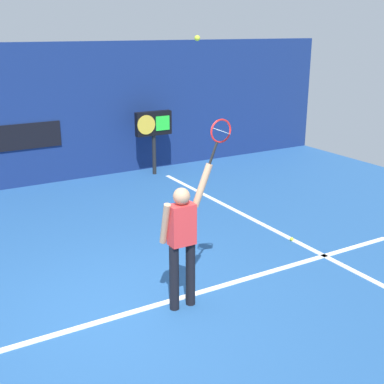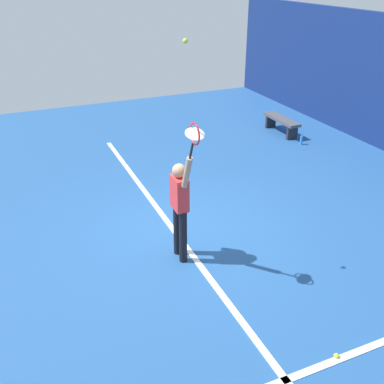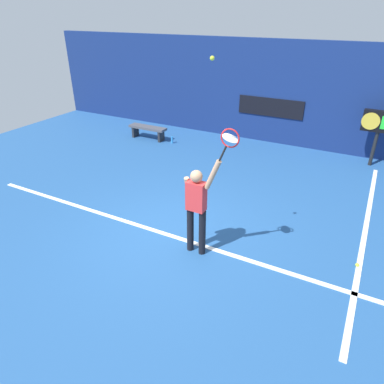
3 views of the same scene
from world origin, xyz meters
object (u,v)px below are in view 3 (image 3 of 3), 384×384
object	(u,v)px
tennis_ball	(212,58)
scoreboard_clock	(380,124)
spare_ball	(357,265)
water_bottle	(172,140)
tennis_racket	(229,140)
tennis_player	(197,205)
court_bench	(148,130)

from	to	relation	value
tennis_ball	scoreboard_clock	bearing A→B (deg)	68.63
spare_ball	tennis_ball	bearing A→B (deg)	-159.57
spare_ball	scoreboard_clock	bearing A→B (deg)	91.74
tennis_ball	scoreboard_clock	xyz separation A→B (m)	(2.39, 6.10, -2.25)
water_bottle	tennis_ball	bearing A→B (deg)	-52.81
tennis_racket	scoreboard_clock	world-z (taller)	tennis_racket
scoreboard_clock	spare_ball	world-z (taller)	scoreboard_clock
scoreboard_clock	spare_ball	distance (m)	5.30
tennis_player	scoreboard_clock	size ratio (longest dim) A/B	1.21
scoreboard_clock	water_bottle	size ratio (longest dim) A/B	6.76
tennis_player	tennis_ball	distance (m)	2.50
tennis_player	court_bench	world-z (taller)	tennis_player
scoreboard_clock	court_bench	xyz separation A→B (m)	(-7.15, -1.14, -0.92)
court_bench	water_bottle	bearing A→B (deg)	0.00
tennis_player	scoreboard_clock	bearing A→B (deg)	66.84
tennis_ball	court_bench	size ratio (longest dim) A/B	0.05
tennis_racket	spare_ball	size ratio (longest dim) A/B	9.17
water_bottle	spare_ball	world-z (taller)	water_bottle
tennis_player	tennis_racket	world-z (taller)	tennis_racket
tennis_player	tennis_racket	xyz separation A→B (m)	(0.56, -0.00, 1.32)
tennis_player	spare_ball	xyz separation A→B (m)	(2.77, 0.96, -0.98)
tennis_ball	water_bottle	world-z (taller)	tennis_ball
court_bench	spare_ball	xyz separation A→B (m)	(7.30, -4.02, -0.30)
tennis_racket	court_bench	world-z (taller)	tennis_racket
spare_ball	water_bottle	bearing A→B (deg)	147.53
scoreboard_clock	water_bottle	xyz separation A→B (m)	(-6.15, -1.14, -1.13)
tennis_player	water_bottle	distance (m)	6.17
tennis_racket	water_bottle	distance (m)	6.82
water_bottle	spare_ball	bearing A→B (deg)	-32.47
scoreboard_clock	water_bottle	world-z (taller)	scoreboard_clock
tennis_ball	water_bottle	bearing A→B (deg)	127.19
tennis_ball	court_bench	bearing A→B (deg)	133.79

